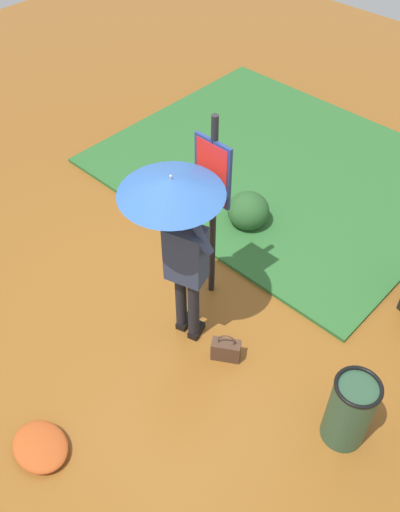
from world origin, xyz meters
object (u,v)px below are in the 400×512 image
at_px(handbag, 226,350).
at_px(trash_bin, 350,411).
at_px(person_with_umbrella, 178,221).
at_px(info_sign_post, 213,192).

distance_m(handbag, trash_bin, 1.39).
xyz_separation_m(person_with_umbrella, trash_bin, (-1.97, -0.13, -1.13)).
bearing_deg(info_sign_post, trash_bin, 167.05).
height_order(handbag, trash_bin, trash_bin).
xyz_separation_m(person_with_umbrella, handbag, (-0.61, -0.03, -1.42)).
relative_size(info_sign_post, handbag, 6.22).
xyz_separation_m(info_sign_post, trash_bin, (-2.10, 0.48, -1.03)).
xyz_separation_m(person_with_umbrella, info_sign_post, (0.14, -0.62, -0.11)).
distance_m(person_with_umbrella, info_sign_post, 0.64).
bearing_deg(handbag, trash_bin, -175.67).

